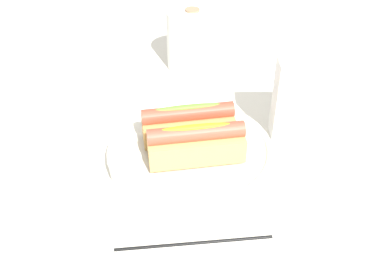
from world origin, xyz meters
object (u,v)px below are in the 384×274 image
Objects in this scene: serving_bowl at (192,154)px; paper_towel_roll at (192,40)px; water_glass at (46,151)px; chopstick_near at (194,242)px; hotdog_back at (188,123)px; hotdog_front at (196,144)px; napkin_box at (306,101)px.

paper_towel_roll reaches higher than serving_bowl.
chopstick_near is (0.25, -0.13, -0.04)m from water_glass.
hotdog_front is at bearing -71.02° from hotdog_back.
paper_towel_roll is at bearing 126.63° from napkin_box.
napkin_box reaches higher than hotdog_back.
hotdog_front is 0.06m from hotdog_back.
serving_bowl is 1.25× the size of chopstick_near.
water_glass is at bearing 141.22° from chopstick_near.
water_glass is at bearing -162.80° from hotdog_back.
hotdog_back is 1.18× the size of paper_towel_roll.
serving_bowl is 2.04× the size of paper_towel_roll.
water_glass reaches higher than chopstick_near.
hotdog_front and hotdog_back have the same top height.
paper_towel_roll reaches higher than hotdog_back.
serving_bowl is at bearing 108.98° from hotdog_front.
hotdog_back is 0.23m from water_glass.
hotdog_back is (-0.02, 0.05, 0.00)m from hotdog_front.
hotdog_back is (-0.01, 0.03, 0.04)m from serving_bowl.
hotdog_front is at bearing 82.69° from chopstick_near.
napkin_box reaches higher than paper_towel_roll.
water_glass is 0.67× the size of paper_towel_roll.
napkin_box reaches higher than water_glass.
napkin_box is (0.22, -0.24, 0.01)m from paper_towel_roll.
serving_bowl reaches higher than chopstick_near.
hotdog_front is 0.16m from chopstick_near.
serving_bowl is 0.17m from chopstick_near.
water_glass is at bearing -118.03° from paper_towel_roll.
hotdog_front is 0.36m from paper_towel_roll.
chopstick_near is (0.02, -0.17, -0.02)m from serving_bowl.
paper_towel_roll reaches higher than chopstick_near.
napkin_box is at bearing 26.60° from serving_bowl.
water_glass is (-0.23, -0.04, 0.02)m from serving_bowl.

